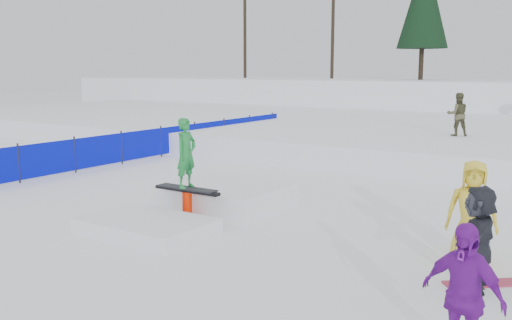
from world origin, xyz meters
The scene contains 10 objects.
ground centered at (0.00, 0.00, 0.00)m, with size 120.00×120.00×0.00m, color white.
snow_berm centered at (0.00, 30.00, 1.20)m, with size 60.00×14.00×2.40m, color white.
snow_midrise centered at (0.00, 16.00, 0.40)m, with size 50.00×18.00×0.80m, color white.
safety_fence centered at (-6.50, 6.60, 0.55)m, with size 0.05×16.00×1.10m.
walker_olive centered at (2.43, 11.81, 1.55)m, with size 0.72×0.56×1.49m, color #4A472D.
spectator_purple centered at (6.02, -2.63, 0.78)m, with size 0.92×0.38×1.57m, color purple.
spectator_yellow centered at (5.34, 0.91, 0.83)m, with size 0.81×0.53×1.66m, color yellow.
spectator_dark centered at (5.70, -0.31, 0.76)m, with size 1.40×0.45×1.51m, color #282A33.
loose_board_red centered at (5.85, 0.04, 0.01)m, with size 1.40×0.28×0.03m, color #A12D47.
jib_rail_feature centered at (-0.15, 0.97, 0.30)m, with size 2.60×4.40×2.11m.
Camera 1 is at (7.26, -8.44, 3.09)m, focal length 40.00 mm.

